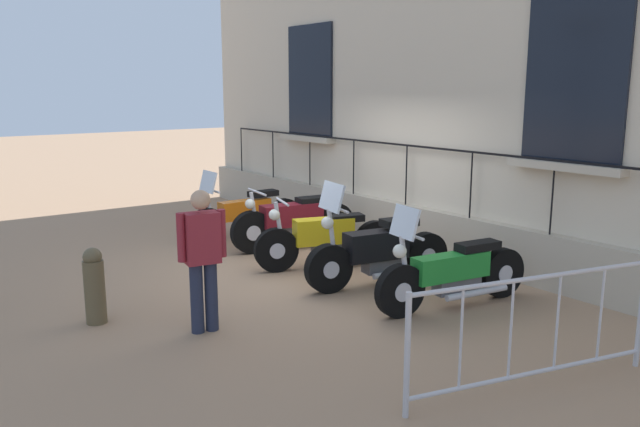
{
  "coord_description": "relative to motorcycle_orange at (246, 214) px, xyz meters",
  "views": [
    {
      "loc": [
        5.26,
        7.15,
        2.6
      ],
      "look_at": [
        -0.12,
        0.0,
        0.8
      ],
      "focal_mm": 35.35,
      "sensor_mm": 36.0,
      "label": 1
    }
  ],
  "objects": [
    {
      "name": "crowd_barrier",
      "position": [
        0.9,
        6.42,
        0.15
      ],
      "size": [
        2.47,
        0.68,
        1.05
      ],
      "color": "#B7B7BF",
      "rests_on": "ground_plane"
    },
    {
      "name": "motorcycle_black",
      "position": [
        -0.02,
        3.39,
        0.03
      ],
      "size": [
        2.13,
        0.75,
        1.43
      ],
      "color": "black",
      "rests_on": "ground_plane"
    },
    {
      "name": "motorcycle_green",
      "position": [
        -0.16,
        4.57,
        -0.0
      ],
      "size": [
        2.17,
        0.66,
        1.29
      ],
      "color": "black",
      "rests_on": "ground_plane"
    },
    {
      "name": "motorcycle_orange",
      "position": [
        0.0,
        0.0,
        0.0
      ],
      "size": [
        2.16,
        0.58,
        1.23
      ],
      "color": "black",
      "rests_on": "ground_plane"
    },
    {
      "name": "motorcycle_yellow",
      "position": [
        0.01,
        2.31,
        0.01
      ],
      "size": [
        2.1,
        0.9,
        1.03
      ],
      "color": "black",
      "rests_on": "ground_plane"
    },
    {
      "name": "motorcycle_maroon",
      "position": [
        -0.27,
        1.1,
        0.02
      ],
      "size": [
        2.18,
        0.77,
        1.0
      ],
      "color": "black",
      "rests_on": "ground_plane"
    },
    {
      "name": "ground_plane",
      "position": [
        0.19,
        2.24,
        -0.42
      ],
      "size": [
        60.0,
        60.0,
        0.0
      ],
      "primitive_type": "plane",
      "color": "#9E7A5B"
    },
    {
      "name": "pedestrian_standing",
      "position": [
        2.57,
        3.49,
        0.45
      ],
      "size": [
        0.52,
        0.28,
        1.55
      ],
      "color": "#23283D",
      "rests_on": "ground_plane"
    },
    {
      "name": "bollard",
      "position": [
        3.43,
        2.53,
        0.02
      ],
      "size": [
        0.23,
        0.23,
        0.87
      ],
      "color": "brown",
      "rests_on": "ground_plane"
    }
  ]
}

